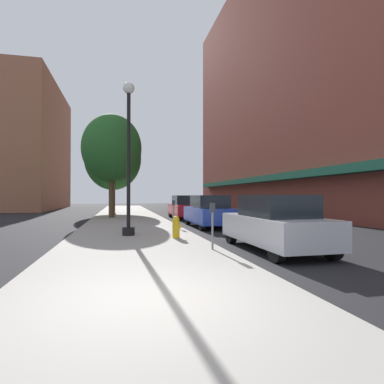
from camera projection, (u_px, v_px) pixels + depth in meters
ground_plane at (183, 218)px, 22.90m from camera, size 90.00×90.00×0.00m
sidewalk_slab at (127, 217)px, 22.98m from camera, size 4.80×50.00×0.12m
building_right_brick at (288, 79)px, 29.42m from camera, size 6.80×40.00×25.48m
building_far_background at (33, 148)px, 38.13m from camera, size 6.80×18.00×15.11m
lamppost at (129, 155)px, 11.91m from camera, size 0.48×0.48×5.90m
fire_hydrant at (176, 227)px, 11.16m from camera, size 0.33×0.26×0.79m
parking_meter_near at (212, 220)px, 8.77m from camera, size 0.14×0.09×1.31m
parking_meter_far at (174, 210)px, 15.22m from camera, size 0.14×0.09×1.31m
tree_near at (113, 158)px, 27.71m from camera, size 4.98×4.98×7.75m
tree_mid at (112, 148)px, 21.66m from camera, size 4.12×4.12×7.22m
car_silver at (275, 223)px, 9.23m from camera, size 1.80×4.30×1.66m
car_blue at (209, 212)px, 16.13m from camera, size 1.80×4.30×1.66m
car_red at (185, 207)px, 22.19m from camera, size 1.80×4.30×1.66m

